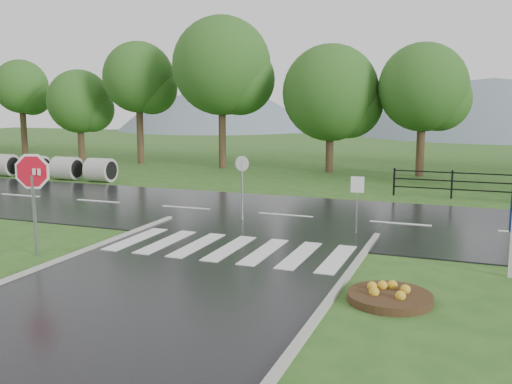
% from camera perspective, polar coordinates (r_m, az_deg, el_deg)
% --- Properties ---
extents(ground, '(120.00, 120.00, 0.00)m').
position_cam_1_polar(ground, '(11.61, -12.72, -11.67)').
color(ground, '#2D581D').
rests_on(ground, ground).
extents(main_road, '(90.00, 8.00, 0.04)m').
position_cam_1_polar(main_road, '(20.36, 2.98, -2.44)').
color(main_road, black).
rests_on(main_road, ground).
extents(crosswalk, '(6.50, 2.80, 0.02)m').
position_cam_1_polar(crosswalk, '(15.79, -2.64, -5.63)').
color(crosswalk, silver).
rests_on(crosswalk, ground).
extents(hills, '(102.00, 48.00, 48.00)m').
position_cam_1_polar(hills, '(76.59, 18.29, -6.18)').
color(hills, slate).
rests_on(hills, ground).
extents(treeline, '(83.20, 5.20, 10.00)m').
position_cam_1_polar(treeline, '(33.63, 11.98, 1.97)').
color(treeline, '#245319').
rests_on(treeline, ground).
extents(culvert_pipes, '(7.60, 1.20, 1.20)m').
position_cam_1_polar(culvert_pipes, '(31.90, -19.87, 2.33)').
color(culvert_pipes, '#9E9B93').
rests_on(culvert_pipes, ground).
extents(stop_sign, '(1.24, 0.39, 2.89)m').
position_cam_1_polar(stop_sign, '(16.01, -21.44, 1.04)').
color(stop_sign, '#939399').
rests_on(stop_sign, ground).
extents(flower_bed, '(1.74, 1.74, 0.35)m').
position_cam_1_polar(flower_bed, '(12.18, 13.22, -10.05)').
color(flower_bed, '#332111').
rests_on(flower_bed, ground).
extents(reg_sign_small, '(0.40, 0.06, 1.81)m').
position_cam_1_polar(reg_sign_small, '(17.57, 10.09, -0.08)').
color(reg_sign_small, '#939399').
rests_on(reg_sign_small, ground).
extents(reg_sign_round, '(0.52, 0.11, 2.24)m').
position_cam_1_polar(reg_sign_round, '(19.32, -1.39, 1.21)').
color(reg_sign_round, '#939399').
rests_on(reg_sign_round, ground).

